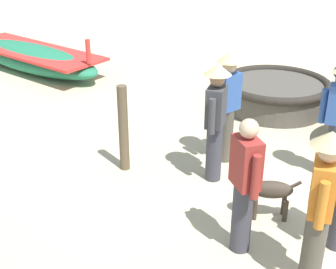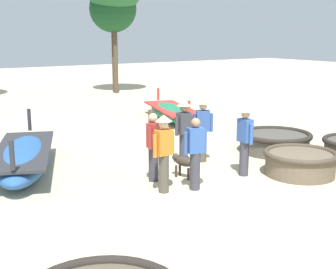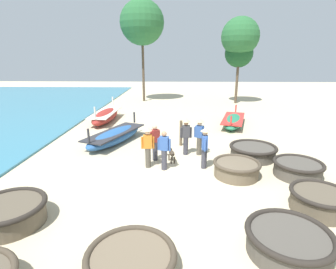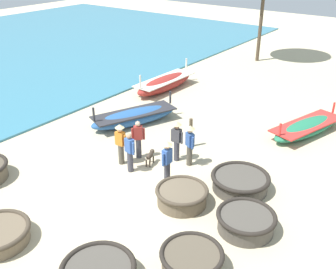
{
  "view_description": "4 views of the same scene",
  "coord_description": "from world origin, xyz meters",
  "px_view_note": "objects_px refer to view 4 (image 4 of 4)",
  "views": [
    {
      "loc": [
        -5.5,
        1.64,
        3.39
      ],
      "look_at": [
        -1.14,
        3.38,
        1.16
      ],
      "focal_mm": 50.0,
      "sensor_mm": 36.0,
      "label": 1
    },
    {
      "loc": [
        -6.65,
        -6.28,
        3.31
      ],
      "look_at": [
        -0.7,
        2.81,
        0.94
      ],
      "focal_mm": 50.0,
      "sensor_mm": 36.0,
      "label": 2
    },
    {
      "loc": [
        -0.45,
        -8.09,
        4.27
      ],
      "look_at": [
        -0.8,
        3.32,
        0.89
      ],
      "focal_mm": 28.0,
      "sensor_mm": 36.0,
      "label": 3
    },
    {
      "loc": [
        7.8,
        -7.83,
        7.78
      ],
      "look_at": [
        -0.7,
        3.54,
        0.76
      ],
      "focal_mm": 42.0,
      "sensor_mm": 36.0,
      "label": 4
    }
  ],
  "objects_px": {
    "fisherman_standing_left": "(138,138)",
    "coracle_beside_post": "(240,181)",
    "fisherman_standing_right": "(167,159)",
    "coracle_tilted": "(182,195)",
    "fisherman_with_hat": "(177,138)",
    "fisherman_crouching": "(120,141)",
    "mooring_post_inland": "(191,133)",
    "long_boat_green_hull": "(134,117)",
    "dog": "(150,156)",
    "coracle_center": "(246,221)",
    "coracle_far_right": "(192,260)",
    "fisherman_hauling": "(130,151)",
    "long_boat_red_hull": "(307,127)",
    "fisherman_by_coracle": "(190,143)",
    "long_boat_ochre_hull": "(165,83)"
  },
  "relations": [
    {
      "from": "fisherman_standing_right",
      "to": "coracle_center",
      "type": "bearing_deg",
      "value": -10.62
    },
    {
      "from": "coracle_far_right",
      "to": "coracle_beside_post",
      "type": "xyz_separation_m",
      "value": [
        -0.75,
        4.15,
        -0.03
      ]
    },
    {
      "from": "coracle_tilted",
      "to": "fisherman_standing_left",
      "type": "height_order",
      "value": "fisherman_standing_left"
    },
    {
      "from": "fisherman_with_hat",
      "to": "long_boat_red_hull",
      "type": "bearing_deg",
      "value": 58.96
    },
    {
      "from": "coracle_far_right",
      "to": "fisherman_with_hat",
      "type": "xyz_separation_m",
      "value": [
        -3.69,
        4.47,
        0.62
      ]
    },
    {
      "from": "coracle_tilted",
      "to": "fisherman_standing_left",
      "type": "relative_size",
      "value": 1.11
    },
    {
      "from": "long_boat_green_hull",
      "to": "dog",
      "type": "relative_size",
      "value": 6.68
    },
    {
      "from": "dog",
      "to": "long_boat_green_hull",
      "type": "bearing_deg",
      "value": 140.21
    },
    {
      "from": "long_boat_red_hull",
      "to": "fisherman_crouching",
      "type": "distance_m",
      "value": 8.47
    },
    {
      "from": "dog",
      "to": "coracle_tilted",
      "type": "bearing_deg",
      "value": -29.2
    },
    {
      "from": "fisherman_crouching",
      "to": "mooring_post_inland",
      "type": "xyz_separation_m",
      "value": [
        1.36,
        2.76,
        -0.32
      ]
    },
    {
      "from": "coracle_center",
      "to": "coracle_tilted",
      "type": "bearing_deg",
      "value": -178.25
    },
    {
      "from": "coracle_tilted",
      "to": "long_boat_ochre_hull",
      "type": "distance_m",
      "value": 11.06
    },
    {
      "from": "coracle_tilted",
      "to": "long_boat_green_hull",
      "type": "bearing_deg",
      "value": 144.66
    },
    {
      "from": "fisherman_hauling",
      "to": "dog",
      "type": "height_order",
      "value": "fisherman_hauling"
    },
    {
      "from": "coracle_center",
      "to": "fisherman_standing_left",
      "type": "xyz_separation_m",
      "value": [
        -5.42,
        1.44,
        0.52
      ]
    },
    {
      "from": "long_boat_ochre_hull",
      "to": "fisherman_hauling",
      "type": "bearing_deg",
      "value": -60.96
    },
    {
      "from": "coracle_far_right",
      "to": "long_boat_ochre_hull",
      "type": "bearing_deg",
      "value": 130.05
    },
    {
      "from": "long_boat_red_hull",
      "to": "fisherman_standing_left",
      "type": "relative_size",
      "value": 2.81
    },
    {
      "from": "long_boat_red_hull",
      "to": "dog",
      "type": "distance_m",
      "value": 7.41
    },
    {
      "from": "long_boat_ochre_hull",
      "to": "fisherman_standing_right",
      "type": "relative_size",
      "value": 2.75
    },
    {
      "from": "long_boat_green_hull",
      "to": "long_boat_red_hull",
      "type": "relative_size",
      "value": 1.01
    },
    {
      "from": "coracle_center",
      "to": "coracle_beside_post",
      "type": "relative_size",
      "value": 0.88
    },
    {
      "from": "dog",
      "to": "long_boat_red_hull",
      "type": "bearing_deg",
      "value": 58.23
    },
    {
      "from": "long_boat_red_hull",
      "to": "dog",
      "type": "xyz_separation_m",
      "value": [
        -3.9,
        -6.3,
        0.07
      ]
    },
    {
      "from": "coracle_center",
      "to": "coracle_beside_post",
      "type": "height_order",
      "value": "coracle_center"
    },
    {
      "from": "coracle_beside_post",
      "to": "long_boat_red_hull",
      "type": "height_order",
      "value": "long_boat_red_hull"
    },
    {
      "from": "dog",
      "to": "mooring_post_inland",
      "type": "height_order",
      "value": "mooring_post_inland"
    },
    {
      "from": "coracle_beside_post",
      "to": "fisherman_standing_left",
      "type": "xyz_separation_m",
      "value": [
        -4.28,
        -0.39,
        0.52
      ]
    },
    {
      "from": "fisherman_standing_left",
      "to": "coracle_beside_post",
      "type": "bearing_deg",
      "value": 5.24
    },
    {
      "from": "long_boat_green_hull",
      "to": "fisherman_with_hat",
      "type": "height_order",
      "value": "fisherman_with_hat"
    },
    {
      "from": "long_boat_ochre_hull",
      "to": "fisherman_crouching",
      "type": "height_order",
      "value": "fisherman_crouching"
    },
    {
      "from": "coracle_far_right",
      "to": "coracle_center",
      "type": "xyz_separation_m",
      "value": [
        0.39,
        2.31,
        -0.02
      ]
    },
    {
      "from": "long_boat_red_hull",
      "to": "fisherman_with_hat",
      "type": "relative_size",
      "value": 2.64
    },
    {
      "from": "fisherman_hauling",
      "to": "dog",
      "type": "xyz_separation_m",
      "value": [
        0.27,
        0.84,
        -0.46
      ]
    },
    {
      "from": "coracle_tilted",
      "to": "fisherman_with_hat",
      "type": "height_order",
      "value": "fisherman_with_hat"
    },
    {
      "from": "fisherman_standing_left",
      "to": "fisherman_standing_right",
      "type": "bearing_deg",
      "value": -21.75
    },
    {
      "from": "fisherman_by_coracle",
      "to": "fisherman_standing_right",
      "type": "bearing_deg",
      "value": -87.28
    },
    {
      "from": "fisherman_crouching",
      "to": "mooring_post_inland",
      "type": "bearing_deg",
      "value": 63.81
    },
    {
      "from": "fisherman_standing_left",
      "to": "coracle_center",
      "type": "bearing_deg",
      "value": -14.9
    },
    {
      "from": "fisherman_by_coracle",
      "to": "dog",
      "type": "xyz_separation_m",
      "value": [
        -1.23,
        -0.87,
        -0.59
      ]
    },
    {
      "from": "long_boat_ochre_hull",
      "to": "fisherman_standing_left",
      "type": "xyz_separation_m",
      "value": [
        3.97,
        -6.95,
        0.43
      ]
    },
    {
      "from": "fisherman_standing_right",
      "to": "mooring_post_inland",
      "type": "height_order",
      "value": "fisherman_standing_right"
    },
    {
      "from": "long_boat_green_hull",
      "to": "long_boat_red_hull",
      "type": "xyz_separation_m",
      "value": [
        6.87,
        3.83,
        -0.06
      ]
    },
    {
      "from": "coracle_center",
      "to": "fisherman_by_coracle",
      "type": "height_order",
      "value": "fisherman_by_coracle"
    },
    {
      "from": "coracle_tilted",
      "to": "long_boat_green_hull",
      "type": "height_order",
      "value": "long_boat_green_hull"
    },
    {
      "from": "coracle_far_right",
      "to": "coracle_center",
      "type": "bearing_deg",
      "value": 80.33
    },
    {
      "from": "coracle_center",
      "to": "mooring_post_inland",
      "type": "xyz_separation_m",
      "value": [
        -4.28,
        3.43,
        0.32
      ]
    },
    {
      "from": "fisherman_with_hat",
      "to": "dog",
      "type": "relative_size",
      "value": 2.5
    },
    {
      "from": "fisherman_crouching",
      "to": "fisherman_with_hat",
      "type": "height_order",
      "value": "same"
    }
  ]
}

